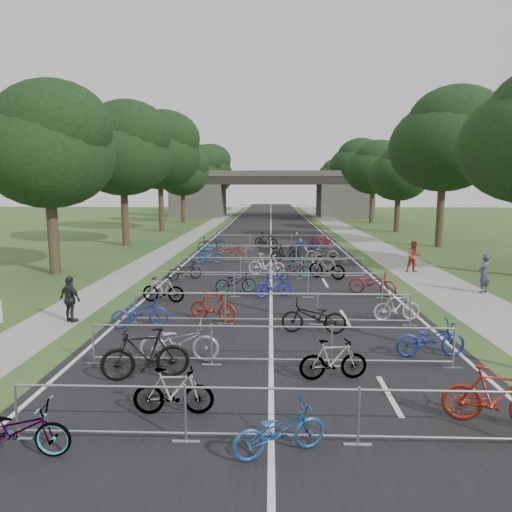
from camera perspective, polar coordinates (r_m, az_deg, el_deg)
The scene contains 57 objects.
ground at distance 8.82m, azimuth 1.92°, elevation -22.44°, with size 200.00×200.00×0.00m, color #314E21.
road at distance 57.74m, azimuth 1.88°, elevation 4.05°, with size 11.00×140.00×0.01m, color black.
sidewalk_right at distance 58.29m, azimuth 9.79°, elevation 3.97°, with size 3.00×140.00×0.01m, color gray.
sidewalk_left at distance 58.22m, azimuth -5.54°, elevation 4.05°, with size 2.00×140.00×0.01m, color gray.
lane_markings at distance 57.74m, azimuth 1.88°, elevation 4.04°, with size 0.12×140.00×0.00m, color silver.
overpass_bridge at distance 72.57m, azimuth 1.89°, elevation 7.76°, with size 31.00×8.00×7.05m.
tree_left_0 at distance 26.16m, azimuth -24.48°, elevation 12.08°, with size 6.72×6.72×10.25m.
tree_left_1 at distance 37.36m, azimuth -16.26°, elevation 12.46°, with size 7.56×7.56×11.53m.
tree_right_1 at distance 37.99m, azimuth 22.68°, elevation 12.99°, with size 8.18×8.18×12.47m.
tree_left_2 at distance 48.96m, azimuth -11.87°, elevation 12.57°, with size 8.40×8.40×12.81m.
tree_right_2 at distance 49.29m, azimuth 17.57°, elevation 9.80°, with size 6.16×6.16×9.39m.
tree_left_3 at distance 60.59m, azimuth -9.11°, elevation 10.30°, with size 6.72×6.72×10.25m.
tree_right_3 at distance 60.97m, azimuth 14.54°, elevation 10.53°, with size 7.17×7.17×10.93m.
tree_left_4 at distance 72.44m, azimuth -7.30°, elevation 10.68°, with size 7.56×7.56×11.53m.
tree_right_4 at distance 72.76m, azimuth 12.48°, elevation 11.01°, with size 8.18×8.18×12.47m.
tree_left_5 at distance 84.33m, azimuth -6.00°, elevation 10.94°, with size 8.40×8.40×12.81m.
tree_right_5 at distance 84.53m, azimuth 10.94°, elevation 9.36°, with size 6.16×6.16×9.39m.
tree_left_6 at distance 96.18m, azimuth -5.01°, elevation 9.69°, with size 6.72×6.72×10.25m.
tree_right_6 at distance 96.42m, azimuth 9.83°, elevation 9.85°, with size 7.17×7.17×10.93m.
barrier_row_0 at distance 8.55m, azimuth 1.94°, elevation -19.31°, with size 9.70×0.08×1.10m.
barrier_row_1 at distance 11.85m, azimuth 1.92°, elevation -11.15°, with size 9.70×0.08×1.10m.
barrier_row_2 at distance 15.29m, azimuth 1.91°, elevation -6.60°, with size 9.70×0.08×1.10m.
barrier_row_3 at distance 18.99m, azimuth 1.90°, elevation -3.60°, with size 9.70×0.08×1.10m.
barrier_row_4 at distance 22.91m, azimuth 1.90°, elevation -1.49°, with size 9.70×0.08×1.10m.
barrier_row_5 at distance 27.85m, azimuth 1.89°, elevation 0.30°, with size 9.70×0.08×1.10m.
barrier_row_6 at distance 33.80m, azimuth 1.89°, elevation 1.76°, with size 9.70×0.08×1.10m.
bike_0 at distance 9.18m, azimuth -27.69°, elevation -18.73°, with size 0.64×1.83×0.96m, color #AAACB2.
bike_1 at distance 9.67m, azimuth -10.28°, elevation -16.36°, with size 0.46×1.63×0.98m, color #AAACB2.
bike_2 at distance 8.32m, azimuth 2.97°, elevation -20.93°, with size 0.59×1.70×0.89m, color #1A4C92.
bike_3 at distance 10.19m, azimuth 27.87°, elevation -15.30°, with size 0.55×1.96×1.18m, color maroon.
bike_4 at distance 11.37m, azimuth -13.67°, elevation -11.85°, with size 0.59×2.08×1.25m, color black.
bike_5 at distance 12.29m, azimuth -9.57°, elevation -10.54°, with size 0.72×2.08×1.09m, color #94949A.
bike_6 at distance 11.23m, azimuth 9.63°, elevation -12.71°, with size 0.46×1.64×0.99m, color #AAACB2.
bike_7 at distance 13.36m, azimuth 20.98°, elevation -9.66°, with size 0.66×1.89×0.99m, color navy.
bike_8 at distance 15.50m, azimuth -14.32°, elevation -6.91°, with size 0.64×1.83×0.96m, color navy.
bike_9 at distance 15.71m, azimuth -5.43°, elevation -6.28°, with size 0.50×1.76×1.06m, color maroon.
bike_10 at distance 14.49m, azimuth 7.24°, elevation -7.57°, with size 0.71×2.02×1.06m, color black.
bike_11 at distance 16.40m, azimuth 17.20°, elevation -6.11°, with size 0.47×1.65×0.99m, color #A3A4AA.
bike_12 at distance 18.56m, azimuth -11.53°, elevation -4.15°, with size 0.48×1.71×1.03m, color #AAACB2.
bike_13 at distance 19.87m, azimuth -2.57°, elevation -3.30°, with size 0.61×1.76×0.92m, color #AAACB2.
bike_14 at distance 19.04m, azimuth 2.20°, elevation -3.70°, with size 0.47×1.67×1.00m, color #231C9A.
bike_15 at distance 20.00m, azimuth 14.34°, elevation -3.28°, with size 0.70×2.02×1.06m, color maroon.
bike_16 at distance 22.85m, azimuth -8.92°, elevation -1.83°, with size 0.61×1.76×0.92m, color black.
bike_17 at distance 23.50m, azimuth 1.32°, elevation -1.12°, with size 0.56×1.97×1.19m, color #BABAC2.
bike_18 at distance 22.82m, azimuth 4.73°, elevation -1.74°, with size 0.63×1.80×0.95m, color #AAACB2.
bike_19 at distance 23.10m, azimuth 8.86°, elevation -1.40°, with size 0.55×1.96×1.18m, color #AAACB2.
bike_20 at distance 27.55m, azimuth -5.87°, elevation 0.13°, with size 0.49×1.75×1.05m, color navy.
bike_21 at distance 28.86m, azimuth -3.24°, elevation 0.55°, with size 0.70×2.01×1.06m, color maroon.
bike_22 at distance 27.82m, azimuth 3.70°, elevation 0.33°, with size 0.53×1.89×1.13m, color black.
bike_23 at distance 28.59m, azimuth 8.29°, elevation 0.39°, with size 0.69×1.99×1.04m, color #B7B6BF.
bike_24 at distance 33.11m, azimuth -5.58°, elevation 1.58°, with size 0.72×2.06×1.08m, color #AAACB2.
bike_25 at distance 34.21m, azimuth 1.27°, elevation 1.97°, with size 0.58×2.05×1.23m, color black.
bike_26 at distance 33.04m, azimuth 6.21°, elevation 1.48°, with size 0.66×1.90×1.00m, color navy.
bike_27 at distance 34.66m, azimuth 8.04°, elevation 1.86°, with size 0.52×1.83×1.10m, color maroon.
pedestrian_a at distance 22.03m, azimuth 26.61°, elevation -2.00°, with size 0.62×0.41×1.70m, color #32314A.
pedestrian_b at distance 26.01m, azimuth 19.15°, elevation -0.09°, with size 0.82×0.64×1.68m, color #9E3722.
pedestrian_c at distance 16.71m, azimuth -22.20°, elevation -5.05°, with size 0.93×0.39×1.58m, color black.
Camera 1 is at (-0.03, -7.56, 4.54)m, focal length 32.00 mm.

